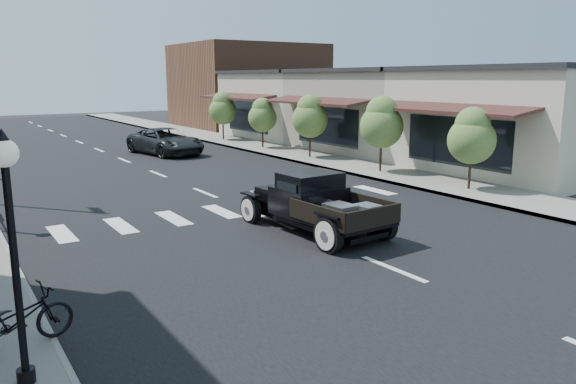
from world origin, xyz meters
TOP-DOWN VIEW (x-y plane):
  - ground at (0.00, 0.00)m, footprint 120.00×120.00m
  - road at (0.00, 15.00)m, footprint 14.00×80.00m
  - road_markings at (0.00, 10.00)m, footprint 12.00×60.00m
  - sidewalk_right at (8.50, 15.00)m, footprint 3.00×80.00m
  - storefront_near at (15.00, 4.00)m, footprint 10.00×9.00m
  - storefront_mid at (15.00, 13.00)m, footprint 10.00×9.00m
  - storefront_far at (15.00, 22.00)m, footprint 10.00×9.00m
  - far_building_right at (15.50, 32.00)m, footprint 11.00×10.00m
  - lamp_post_a at (-7.60, -4.00)m, footprint 0.36×0.36m
  - small_tree_a at (8.30, 1.86)m, footprint 1.74×1.74m
  - small_tree_b at (8.30, 6.72)m, footprint 1.89×1.89m
  - small_tree_c at (8.30, 12.17)m, footprint 1.86×1.86m
  - small_tree_d at (8.30, 17.06)m, footprint 1.68×1.68m
  - small_tree_e at (8.30, 22.32)m, footprint 1.83×1.83m
  - hotrod_pickup at (0.33, 0.48)m, footprint 2.55×4.97m
  - second_car at (2.67, 18.09)m, footprint 3.28×5.55m
  - motorcycle at (-7.55, -2.89)m, footprint 1.83×1.00m

SIDE VIEW (x-z plane):
  - ground at x=0.00m, z-range 0.00..0.00m
  - road_markings at x=0.00m, z-range -0.03..0.03m
  - road at x=0.00m, z-range 0.00..0.02m
  - sidewalk_right at x=8.50m, z-range 0.00..0.15m
  - motorcycle at x=-7.55m, z-range 0.15..1.06m
  - second_car at x=2.67m, z-range 0.00..1.45m
  - hotrod_pickup at x=0.33m, z-range 0.00..1.68m
  - small_tree_d at x=8.30m, z-range 0.15..2.95m
  - small_tree_a at x=8.30m, z-range 0.15..3.05m
  - small_tree_e at x=8.30m, z-range 0.15..3.19m
  - small_tree_c at x=8.30m, z-range 0.15..3.24m
  - small_tree_b at x=8.30m, z-range 0.15..3.31m
  - lamp_post_a at x=-7.60m, z-range 0.15..3.56m
  - storefront_near at x=15.00m, z-range 0.00..4.50m
  - storefront_mid at x=15.00m, z-range 0.00..4.50m
  - storefront_far at x=15.00m, z-range 0.00..4.50m
  - far_building_right at x=15.50m, z-range 0.00..7.00m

